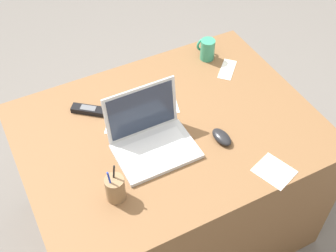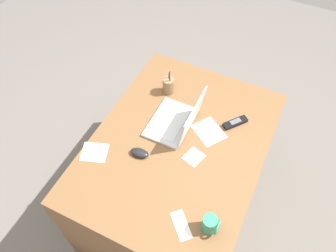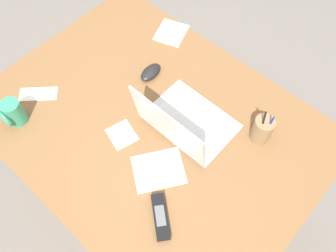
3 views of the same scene
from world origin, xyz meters
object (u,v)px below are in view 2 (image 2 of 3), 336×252
Objects in this scene: coffee_mug_white at (210,224)px; pen_holder at (168,86)px; cordless_phone at (235,123)px; computer_mouse at (139,153)px; laptop at (177,121)px.

pen_holder reaches higher than coffee_mug_white.
pen_holder is at bearing -97.84° from cordless_phone.
computer_mouse is 0.72× the size of cordless_phone.
laptop is at bearing 36.40° from pen_holder.
laptop reaches higher than coffee_mug_white.
coffee_mug_white is 0.67m from cordless_phone.
computer_mouse is at bearing -43.22° from cordless_phone.
cordless_phone is 0.48m from pen_holder.
computer_mouse is (0.27, -0.10, -0.03)m from laptop.
laptop is 1.89× the size of pen_holder.
computer_mouse is at bearing -114.07° from coffee_mug_white.
laptop is 3.00× the size of coffee_mug_white.
coffee_mug_white is 0.74× the size of cordless_phone.
coffee_mug_white is at bearing 38.54° from laptop.
coffee_mug_white is at bearing 60.56° from computer_mouse.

